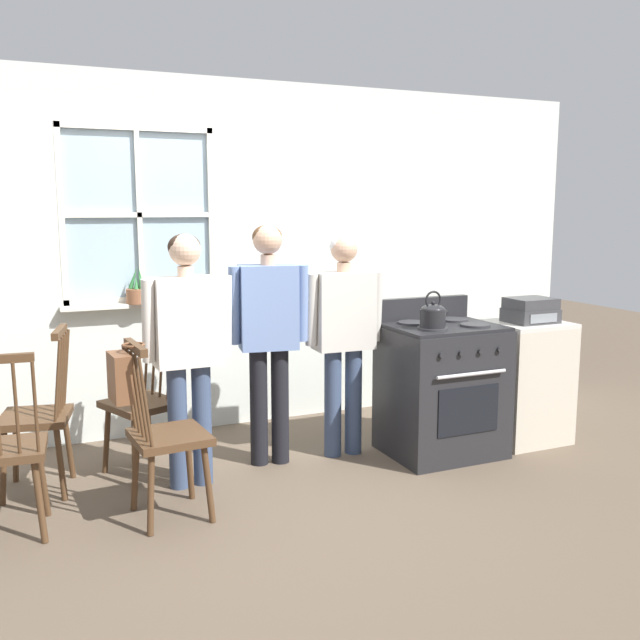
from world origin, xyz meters
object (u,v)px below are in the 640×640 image
at_px(chair_near_wall, 144,404).
at_px(person_elderly_left, 187,337).
at_px(chair_center_cluster, 39,418).
at_px(person_adult_right, 344,325).
at_px(handbag, 120,376).
at_px(potted_plant, 138,293).
at_px(stove, 441,388).
at_px(kettle, 433,315).
at_px(person_teen_center, 269,323).
at_px(chair_by_window, 166,438).
at_px(side_counter, 525,381).
at_px(stereo, 531,310).
at_px(chair_near_stove, 3,452).

relative_size(chair_near_wall, person_elderly_left, 0.64).
bearing_deg(chair_center_cluster, person_adult_right, 97.75).
relative_size(chair_near_wall, handbag, 3.31).
distance_m(person_elderly_left, potted_plant, 1.08).
xyz_separation_m(stove, kettle, (-0.17, -0.13, 0.55)).
relative_size(person_teen_center, kettle, 6.56).
bearing_deg(person_teen_center, chair_by_window, -134.90).
xyz_separation_m(chair_by_window, stove, (2.01, 0.29, 0.01)).
relative_size(chair_by_window, person_elderly_left, 0.64).
distance_m(handbag, side_counter, 3.01).
relative_size(person_teen_center, stove, 1.49).
relative_size(chair_center_cluster, person_teen_center, 0.63).
bearing_deg(stereo, chair_near_wall, 169.53).
distance_m(chair_near_stove, person_elderly_left, 1.20).
relative_size(chair_near_wall, chair_near_stove, 1.00).
xyz_separation_m(chair_near_wall, kettle, (1.82, -0.60, 0.56)).
bearing_deg(chair_by_window, handbag, 90.00).
height_order(chair_near_wall, chair_center_cluster, same).
bearing_deg(chair_near_wall, handbag, -39.78).
bearing_deg(person_adult_right, chair_near_wall, 173.14).
bearing_deg(chair_by_window, chair_near_stove, 78.12).
bearing_deg(person_adult_right, stove, -18.83).
distance_m(kettle, stereo, 0.91).
xyz_separation_m(person_elderly_left, handbag, (-0.47, -0.42, -0.11)).
bearing_deg(person_adult_right, stereo, -9.58).
xyz_separation_m(chair_center_cluster, side_counter, (3.36, -0.42, -0.02)).
relative_size(chair_near_wall, kettle, 4.11).
distance_m(stove, potted_plant, 2.31).
relative_size(chair_near_wall, person_teen_center, 0.63).
xyz_separation_m(person_teen_center, stove, (1.18, -0.29, -0.50)).
xyz_separation_m(chair_by_window, side_counter, (2.73, 0.27, -0.02)).
relative_size(kettle, handbag, 0.80).
distance_m(kettle, handbag, 2.08).
height_order(person_teen_center, potted_plant, person_teen_center).
xyz_separation_m(person_teen_center, side_counter, (1.91, -0.31, -0.52)).
height_order(chair_by_window, stove, stove).
xyz_separation_m(kettle, side_counter, (0.90, 0.11, -0.57)).
bearing_deg(handbag, person_elderly_left, 42.16).
distance_m(person_elderly_left, stove, 1.84).
xyz_separation_m(person_elderly_left, stereo, (2.50, -0.16, 0.04)).
distance_m(chair_center_cluster, person_teen_center, 1.54).
bearing_deg(stereo, chair_near_stove, -177.84).
height_order(person_elderly_left, potted_plant, person_elderly_left).
height_order(chair_by_window, person_elderly_left, person_elderly_left).
xyz_separation_m(person_elderly_left, side_counter, (2.50, -0.14, -0.50)).
bearing_deg(stove, chair_near_wall, 166.87).
bearing_deg(chair_near_stove, potted_plant, -119.49).
bearing_deg(stereo, person_teen_center, 170.19).
bearing_deg(potted_plant, stove, -32.20).
xyz_separation_m(chair_center_cluster, potted_plant, (0.75, 0.78, 0.64)).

